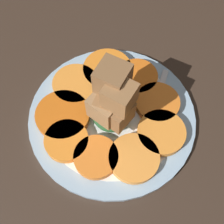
# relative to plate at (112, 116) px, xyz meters

# --- Properties ---
(table_slab) EXTENTS (1.20, 1.20, 0.02)m
(table_slab) POSITION_rel_plate_xyz_m (0.00, 0.00, -0.02)
(table_slab) COLOR #38281E
(table_slab) RESTS_ON ground
(plate) EXTENTS (0.29, 0.29, 0.01)m
(plate) POSITION_rel_plate_xyz_m (0.00, 0.00, 0.00)
(plate) COLOR #99B7D1
(plate) RESTS_ON table_slab
(carrot_slice_0) EXTENTS (0.07, 0.07, 0.01)m
(carrot_slice_0) POSITION_rel_plate_xyz_m (-0.08, 0.02, 0.01)
(carrot_slice_0) COLOR orange
(carrot_slice_0) RESTS_ON plate
(carrot_slice_1) EXTENTS (0.08, 0.08, 0.01)m
(carrot_slice_1) POSITION_rel_plate_xyz_m (-0.08, -0.04, 0.01)
(carrot_slice_1) COLOR #F99539
(carrot_slice_1) RESTS_ON plate
(carrot_slice_2) EXTENTS (0.08, 0.08, 0.01)m
(carrot_slice_2) POSITION_rel_plate_xyz_m (-0.03, -0.08, 0.01)
(carrot_slice_2) COLOR orange
(carrot_slice_2) RESTS_ON plate
(carrot_slice_3) EXTENTS (0.08, 0.08, 0.01)m
(carrot_slice_3) POSITION_rel_plate_xyz_m (0.03, -0.08, 0.01)
(carrot_slice_3) COLOR orange
(carrot_slice_3) RESTS_ON plate
(carrot_slice_4) EXTENTS (0.07, 0.07, 0.01)m
(carrot_slice_4) POSITION_rel_plate_xyz_m (0.08, -0.04, 0.01)
(carrot_slice_4) COLOR orange
(carrot_slice_4) RESTS_ON plate
(carrot_slice_5) EXTENTS (0.09, 0.09, 0.01)m
(carrot_slice_5) POSITION_rel_plate_xyz_m (0.09, 0.02, 0.01)
(carrot_slice_5) COLOR orange
(carrot_slice_5) RESTS_ON plate
(carrot_slice_6) EXTENTS (0.08, 0.08, 0.01)m
(carrot_slice_6) POSITION_rel_plate_xyz_m (0.05, 0.07, 0.01)
(carrot_slice_6) COLOR orange
(carrot_slice_6) RESTS_ON plate
(carrot_slice_7) EXTENTS (0.09, 0.09, 0.01)m
(carrot_slice_7) POSITION_rel_plate_xyz_m (-0.01, 0.08, 0.01)
(carrot_slice_7) COLOR orange
(carrot_slice_7) RESTS_ON plate
(carrot_slice_8) EXTENTS (0.07, 0.07, 0.01)m
(carrot_slice_8) POSITION_rel_plate_xyz_m (-0.06, 0.07, 0.01)
(carrot_slice_8) COLOR orange
(carrot_slice_8) RESTS_ON plate
(center_pile) EXTENTS (0.09, 0.08, 0.12)m
(center_pile) POSITION_rel_plate_xyz_m (-0.00, -0.00, 0.06)
(center_pile) COLOR #235128
(center_pile) RESTS_ON plate
(fork) EXTENTS (0.18, 0.06, 0.00)m
(fork) POSITION_rel_plate_xyz_m (0.01, -0.07, 0.01)
(fork) COLOR silver
(fork) RESTS_ON plate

